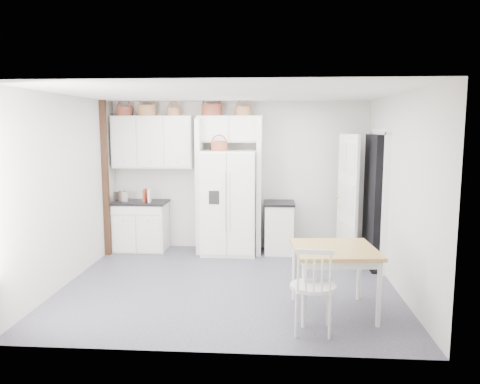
{
  "coord_description": "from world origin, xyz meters",
  "views": [
    {
      "loc": [
        0.58,
        -6.23,
        2.17
      ],
      "look_at": [
        0.12,
        0.4,
        1.24
      ],
      "focal_mm": 35.0,
      "sensor_mm": 36.0,
      "label": 1
    }
  ],
  "objects": [
    {
      "name": "basket_upper_a",
      "position": [
        -1.99,
        1.83,
        2.43
      ],
      "size": [
        0.28,
        0.28,
        0.16
      ],
      "primitive_type": "cylinder",
      "color": "maroon",
      "rests_on": "upper_cabinet"
    },
    {
      "name": "counter_right",
      "position": [
        0.71,
        1.7,
        0.87
      ],
      "size": [
        0.52,
        0.62,
        0.04
      ],
      "primitive_type": "cube",
      "color": "black",
      "rests_on": "base_cab_right"
    },
    {
      "name": "ceiling",
      "position": [
        0.0,
        0.0,
        2.6
      ],
      "size": [
        4.5,
        4.5,
        0.0
      ],
      "primitive_type": "plane",
      "color": "white",
      "rests_on": "wall_back"
    },
    {
      "name": "basket_bridge_b",
      "position": [
        0.08,
        1.83,
        2.43
      ],
      "size": [
        0.27,
        0.27,
        0.16
      ],
      "primitive_type": "cylinder",
      "color": "brown",
      "rests_on": "bridge_cabinet"
    },
    {
      "name": "cookbook_cream",
      "position": [
        -1.53,
        1.62,
        0.98
      ],
      "size": [
        0.04,
        0.14,
        0.21
      ],
      "primitive_type": "cube",
      "rotation": [
        0.0,
        0.0,
        0.04
      ],
      "color": "white",
      "rests_on": "counter_left"
    },
    {
      "name": "base_cab_left",
      "position": [
        -1.72,
        1.7,
        0.42
      ],
      "size": [
        0.9,
        0.57,
        0.83
      ],
      "primitive_type": "cube",
      "color": "silver",
      "rests_on": "floor"
    },
    {
      "name": "bridge_cabinet",
      "position": [
        -0.15,
        1.83,
        2.12
      ],
      "size": [
        1.12,
        0.34,
        0.45
      ],
      "primitive_type": "cube",
      "color": "silver",
      "rests_on": "wall_back"
    },
    {
      "name": "cookbook_red",
      "position": [
        -1.61,
        1.62,
        0.98
      ],
      "size": [
        0.04,
        0.15,
        0.23
      ],
      "primitive_type": "cube",
      "rotation": [
        0.0,
        0.0,
        -0.06
      ],
      "color": "maroon",
      "rests_on": "counter_left"
    },
    {
      "name": "wall_left",
      "position": [
        -2.25,
        0.0,
        1.3
      ],
      "size": [
        0.0,
        4.0,
        4.0
      ],
      "primitive_type": "plane",
      "rotation": [
        1.57,
        0.0,
        1.57
      ],
      "color": "beige",
      "rests_on": "floor"
    },
    {
      "name": "fridge_panel_right",
      "position": [
        0.36,
        1.7,
        1.15
      ],
      "size": [
        0.08,
        0.6,
        2.3
      ],
      "primitive_type": "cube",
      "color": "silver",
      "rests_on": "floor"
    },
    {
      "name": "toaster",
      "position": [
        -2.02,
        1.62,
        0.96
      ],
      "size": [
        0.28,
        0.19,
        0.18
      ],
      "primitive_type": "cube",
      "rotation": [
        0.0,
        0.0,
        -0.13
      ],
      "color": "silver",
      "rests_on": "counter_left"
    },
    {
      "name": "wall_back",
      "position": [
        0.0,
        2.0,
        1.3
      ],
      "size": [
        4.5,
        0.0,
        4.5
      ],
      "primitive_type": "plane",
      "rotation": [
        1.57,
        0.0,
        0.0
      ],
      "color": "beige",
      "rests_on": "floor"
    },
    {
      "name": "wall_right",
      "position": [
        2.25,
        0.0,
        1.3
      ],
      "size": [
        0.0,
        4.0,
        4.0
      ],
      "primitive_type": "plane",
      "rotation": [
        1.57,
        0.0,
        -1.57
      ],
      "color": "beige",
      "rests_on": "floor"
    },
    {
      "name": "base_cab_right",
      "position": [
        0.71,
        1.7,
        0.42
      ],
      "size": [
        0.48,
        0.58,
        0.85
      ],
      "primitive_type": "cube",
      "color": "silver",
      "rests_on": "floor"
    },
    {
      "name": "floor",
      "position": [
        0.0,
        0.0,
        0.0
      ],
      "size": [
        4.5,
        4.5,
        0.0
      ],
      "primitive_type": "plane",
      "color": "#33333D",
      "rests_on": "ground"
    },
    {
      "name": "basket_upper_c",
      "position": [
        -1.13,
        1.83,
        2.42
      ],
      "size": [
        0.24,
        0.24,
        0.14
      ],
      "primitive_type": "cylinder",
      "color": "brown",
      "rests_on": "upper_cabinet"
    },
    {
      "name": "basket_bridge_a",
      "position": [
        -0.46,
        1.83,
        2.45
      ],
      "size": [
        0.35,
        0.35,
        0.2
      ],
      "primitive_type": "cylinder",
      "color": "maroon",
      "rests_on": "bridge_cabinet"
    },
    {
      "name": "windsor_chair",
      "position": [
        1.02,
        -1.45,
        0.5
      ],
      "size": [
        0.51,
        0.47,
        0.99
      ],
      "primitive_type": "cube",
      "rotation": [
        0.0,
        0.0,
        -0.06
      ],
      "color": "silver",
      "rests_on": "floor"
    },
    {
      "name": "basket_fridge_a",
      "position": [
        -0.3,
        1.52,
        1.84
      ],
      "size": [
        0.27,
        0.27,
        0.14
      ],
      "primitive_type": "cylinder",
      "color": "maroon",
      "rests_on": "refrigerator"
    },
    {
      "name": "fridge_panel_left",
      "position": [
        -0.66,
        1.7,
        1.15
      ],
      "size": [
        0.08,
        0.6,
        2.3
      ],
      "primitive_type": "cube",
      "color": "silver",
      "rests_on": "floor"
    },
    {
      "name": "basket_upper_b",
      "position": [
        -1.59,
        1.83,
        2.44
      ],
      "size": [
        0.31,
        0.31,
        0.18
      ],
      "primitive_type": "cylinder",
      "color": "brown",
      "rests_on": "upper_cabinet"
    },
    {
      "name": "dining_table",
      "position": [
        1.31,
        -0.91,
        0.39
      ],
      "size": [
        1.01,
        1.01,
        0.78
      ],
      "primitive_type": "cube",
      "rotation": [
        0.0,
        0.0,
        0.08
      ],
      "color": "olive",
      "rests_on": "floor"
    },
    {
      "name": "refrigerator",
      "position": [
        -0.15,
        1.62,
        0.88
      ],
      "size": [
        0.91,
        0.74,
        1.77
      ],
      "primitive_type": "cube",
      "color": "white",
      "rests_on": "floor"
    },
    {
      "name": "upper_cabinet",
      "position": [
        -1.5,
        1.83,
        1.9
      ],
      "size": [
        1.4,
        0.34,
        0.9
      ],
      "primitive_type": "cube",
      "color": "silver",
      "rests_on": "wall_back"
    },
    {
      "name": "counter_left",
      "position": [
        -1.72,
        1.7,
        0.85
      ],
      "size": [
        0.94,
        0.61,
        0.04
      ],
      "primitive_type": "cube",
      "color": "black",
      "rests_on": "base_cab_left"
    },
    {
      "name": "doorway_void",
      "position": [
        2.16,
        1.0,
        1.02
      ],
      "size": [
        0.18,
        0.85,
        2.05
      ],
      "primitive_type": "cube",
      "color": "black",
      "rests_on": "floor"
    },
    {
      "name": "trim_post",
      "position": [
        -2.2,
        1.35,
        1.3
      ],
      "size": [
        0.09,
        0.09,
        2.6
      ],
      "primitive_type": "cube",
      "color": "#331812",
      "rests_on": "floor"
    },
    {
      "name": "door_slab",
      "position": [
        1.8,
        1.33,
        1.02
      ],
      "size": [
        0.21,
        0.79,
        2.05
      ],
      "primitive_type": "cube",
      "rotation": [
        0.0,
        0.0,
        -1.36
      ],
      "color": "white",
      "rests_on": "floor"
    }
  ]
}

